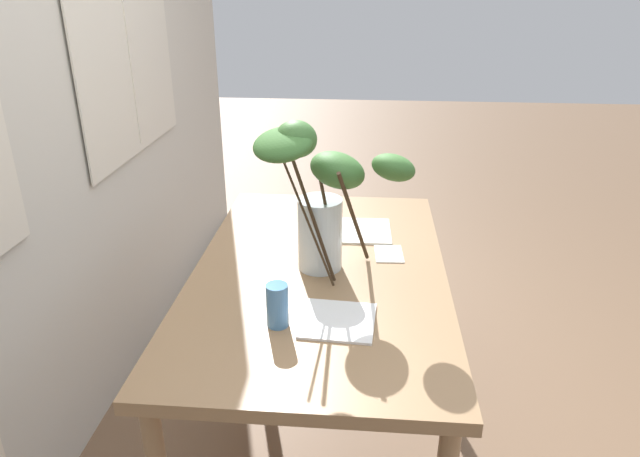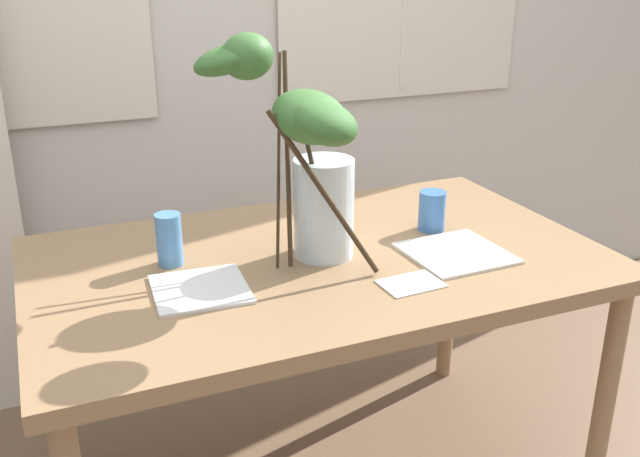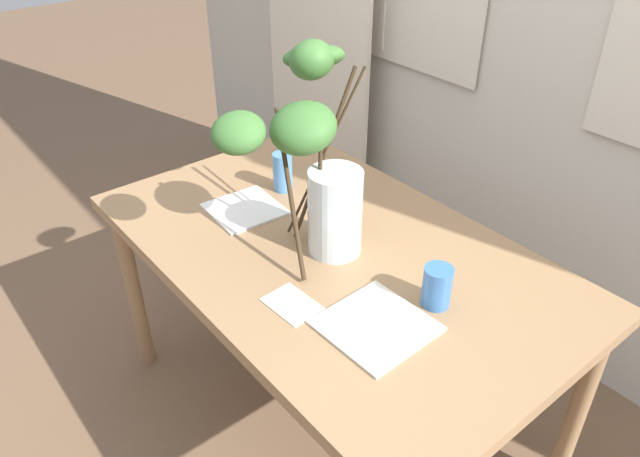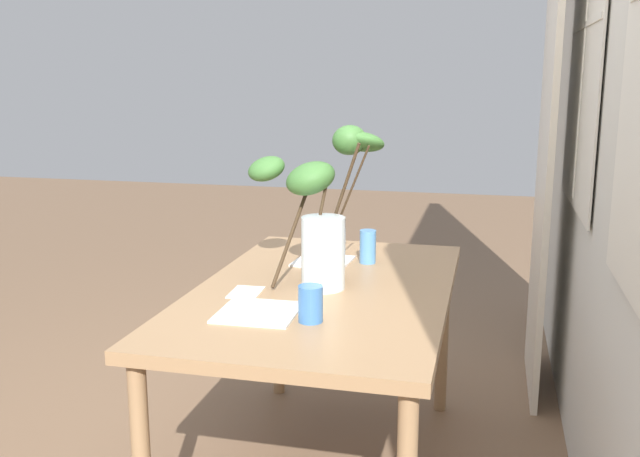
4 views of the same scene
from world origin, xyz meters
The scene contains 9 objects.
back_wall_with_windows centered at (0.00, 0.99, 1.52)m, with size 4.59×0.14×3.02m.
curtain_sheer_side centered at (-1.07, 0.81, 1.25)m, with size 0.70×0.03×2.51m, color silver.
dining_table centered at (0.00, 0.00, 0.69)m, with size 1.49×0.90×0.76m.
vase_with_branches centered at (-0.05, -0.02, 1.05)m, with size 0.41×0.55×0.59m.
drinking_glass_blue_left centered at (-0.37, 0.09, 0.83)m, with size 0.07×0.07×0.14m, color #4C84BC.
drinking_glass_blue_right centered at (0.37, 0.05, 0.82)m, with size 0.08×0.08×0.11m, color #386BAD.
plate_square_left centered at (-0.34, -0.09, 0.77)m, with size 0.22×0.22×0.01m, color white.
plate_square_right centered at (0.34, -0.14, 0.77)m, with size 0.25×0.25×0.01m, color silver.
napkin_folded centered at (0.14, -0.25, 0.77)m, with size 0.15×0.10×0.00m, color silver.
Camera 4 is at (2.39, 0.57, 1.51)m, focal length 39.67 mm.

